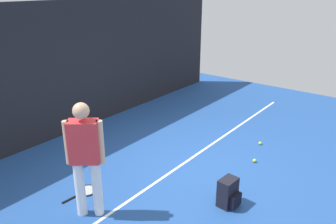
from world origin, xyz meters
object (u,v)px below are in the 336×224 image
at_px(tennis_player, 85,154).
at_px(tennis_racket, 86,191).
at_px(tennis_ball_by_fence, 260,143).
at_px(backpack, 228,193).
at_px(tennis_ball_near_player, 255,161).

xyz_separation_m(tennis_player, tennis_racket, (0.29, 0.49, -0.95)).
height_order(tennis_racket, tennis_ball_by_fence, tennis_ball_by_fence).
distance_m(backpack, tennis_ball_near_player, 1.48).
height_order(tennis_player, backpack, tennis_player).
bearing_deg(backpack, tennis_racket, 124.13).
distance_m(tennis_player, backpack, 2.16).
relative_size(tennis_player, backpack, 3.86).
bearing_deg(tennis_ball_near_player, tennis_racket, 145.98).
xyz_separation_m(tennis_player, tennis_ball_near_player, (2.85, -1.24, -0.93)).
relative_size(tennis_racket, tennis_ball_near_player, 9.44).
height_order(backpack, tennis_ball_by_fence, backpack).
relative_size(tennis_player, tennis_ball_by_fence, 25.76).
bearing_deg(tennis_ball_by_fence, backpack, -168.52).
relative_size(tennis_player, tennis_racket, 2.73).
xyz_separation_m(tennis_racket, tennis_ball_near_player, (2.55, -1.72, 0.02)).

